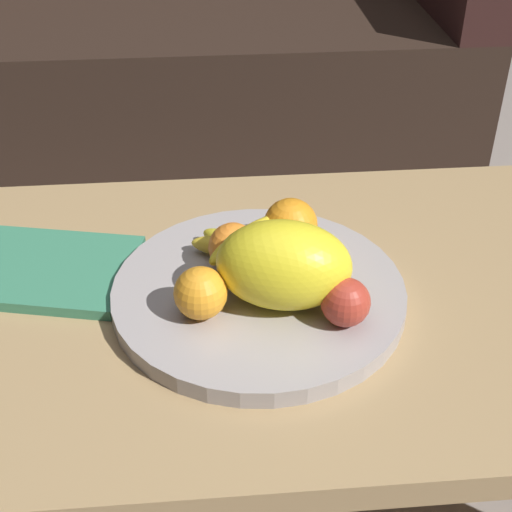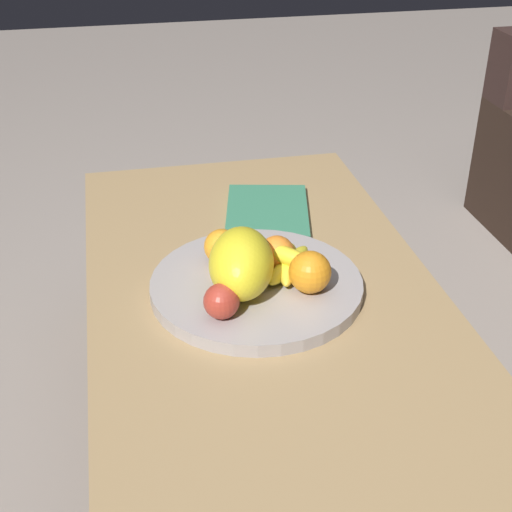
{
  "view_description": "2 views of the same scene",
  "coord_description": "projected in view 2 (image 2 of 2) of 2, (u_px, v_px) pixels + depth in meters",
  "views": [
    {
      "loc": [
        -0.07,
        -0.79,
        1.02
      ],
      "look_at": [
        -0.0,
        -0.02,
        0.48
      ],
      "focal_mm": 51.08,
      "sensor_mm": 36.0,
      "label": 1
    },
    {
      "loc": [
        1.1,
        -0.25,
        1.15
      ],
      "look_at": [
        -0.0,
        -0.02,
        0.48
      ],
      "focal_mm": 50.56,
      "sensor_mm": 36.0,
      "label": 2
    }
  ],
  "objects": [
    {
      "name": "ground_plane",
      "position": [
        264.0,
        445.0,
        1.56
      ],
      "size": [
        8.0,
        8.0,
        0.0
      ],
      "primitive_type": "plane",
      "color": "gray"
    },
    {
      "name": "apple_front",
      "position": [
        221.0,
        301.0,
        1.22
      ],
      "size": [
        0.06,
        0.06,
        0.06
      ],
      "primitive_type": "sphere",
      "color": "#AD3628",
      "rests_on": "fruit_bowl"
    },
    {
      "name": "orange_front",
      "position": [
        277.0,
        253.0,
        1.35
      ],
      "size": [
        0.07,
        0.07,
        0.07
      ],
      "primitive_type": "sphere",
      "color": "orange",
      "rests_on": "fruit_bowl"
    },
    {
      "name": "melon_large_front",
      "position": [
        241.0,
        263.0,
        1.28
      ],
      "size": [
        0.19,
        0.15,
        0.12
      ],
      "primitive_type": "ellipsoid",
      "rotation": [
        0.0,
        0.0,
        -0.21
      ],
      "color": "yellow",
      "rests_on": "fruit_bowl"
    },
    {
      "name": "coffee_table",
      "position": [
        265.0,
        308.0,
        1.37
      ],
      "size": [
        1.23,
        0.66,
        0.4
      ],
      "color": "#A48356",
      "rests_on": "ground_plane"
    },
    {
      "name": "orange_right",
      "position": [
        310.0,
        272.0,
        1.29
      ],
      "size": [
        0.08,
        0.08,
        0.08
      ],
      "primitive_type": "sphere",
      "color": "orange",
      "rests_on": "fruit_bowl"
    },
    {
      "name": "banana_bunch",
      "position": [
        286.0,
        261.0,
        1.34
      ],
      "size": [
        0.15,
        0.14,
        0.06
      ],
      "color": "yellow",
      "rests_on": "fruit_bowl"
    },
    {
      "name": "fruit_bowl",
      "position": [
        256.0,
        285.0,
        1.35
      ],
      "size": [
        0.4,
        0.4,
        0.03
      ],
      "primitive_type": "cylinder",
      "color": "#A39B9A",
      "rests_on": "coffee_table"
    },
    {
      "name": "orange_left",
      "position": [
        222.0,
        247.0,
        1.37
      ],
      "size": [
        0.07,
        0.07,
        0.07
      ],
      "primitive_type": "sphere",
      "color": "orange",
      "rests_on": "fruit_bowl"
    },
    {
      "name": "magazine",
      "position": [
        267.0,
        212.0,
        1.61
      ],
      "size": [
        0.28,
        0.23,
        0.02
      ],
      "primitive_type": "cube",
      "rotation": [
        0.0,
        0.0,
        -0.22
      ],
      "color": "#3A825F",
      "rests_on": "coffee_table"
    }
  ]
}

